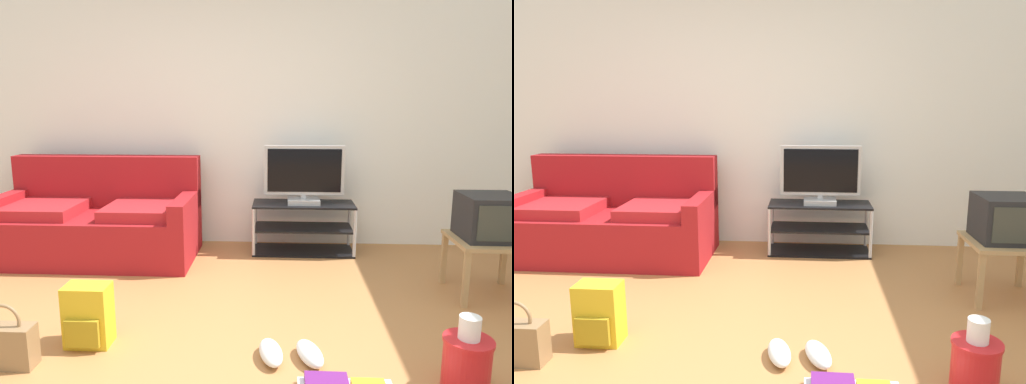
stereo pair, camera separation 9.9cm
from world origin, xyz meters
TOP-DOWN VIEW (x-y plane):
  - ground_plane at (0.00, 0.00)m, footprint 9.00×9.80m
  - wall_back at (0.00, 2.45)m, footprint 9.00×0.10m
  - couch at (-1.22, 1.86)m, footprint 1.82×0.89m
  - tv_stand at (0.71, 2.11)m, footprint 0.97×0.40m
  - flat_tv at (0.71, 2.08)m, footprint 0.75×0.22m
  - side_table at (2.05, 1.12)m, footprint 0.53×0.53m
  - crt_tv at (2.05, 1.13)m, footprint 0.41×0.42m
  - backpack at (-0.66, 0.23)m, footprint 0.26×0.25m
  - handbag at (-1.03, -0.04)m, footprint 0.32×0.13m
  - cleaning_bucket at (1.45, -0.12)m, footprint 0.25×0.25m
  - sneakers_pair at (0.55, 0.11)m, footprint 0.42×0.31m

SIDE VIEW (x-z plane):
  - ground_plane at x=0.00m, z-range -0.02..0.00m
  - sneakers_pair at x=0.55m, z-range 0.00..0.09m
  - handbag at x=-1.03m, z-range -0.05..0.32m
  - cleaning_bucket at x=1.45m, z-range -0.03..0.36m
  - backpack at x=-0.66m, z-range 0.00..0.37m
  - tv_stand at x=0.71m, z-range 0.00..0.49m
  - couch at x=-1.22m, z-range -0.13..0.80m
  - side_table at x=2.05m, z-range 0.15..0.60m
  - crt_tv at x=2.05m, z-range 0.44..0.78m
  - flat_tv at x=0.71m, z-range 0.48..1.04m
  - wall_back at x=0.00m, z-range 0.00..2.70m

